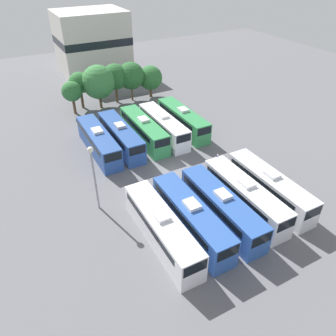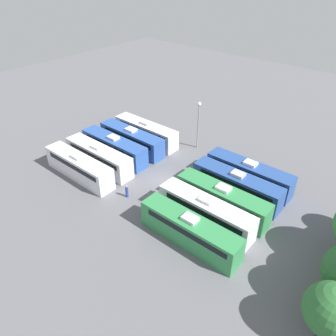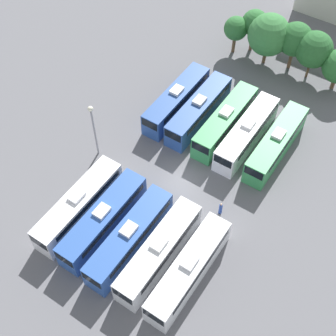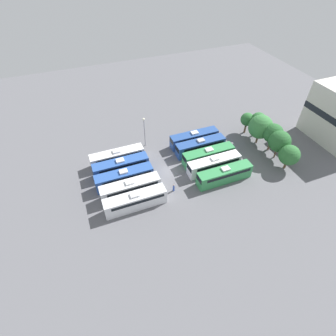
{
  "view_description": "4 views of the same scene",
  "coord_description": "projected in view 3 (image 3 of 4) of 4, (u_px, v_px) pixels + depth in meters",
  "views": [
    {
      "loc": [
        -16.18,
        -28.42,
        23.03
      ],
      "look_at": [
        -1.73,
        -1.44,
        2.19
      ],
      "focal_mm": 35.0,
      "sensor_mm": 36.0,
      "label": 1
    },
    {
      "loc": [
        26.69,
        23.59,
        25.34
      ],
      "look_at": [
        -0.95,
        0.16,
        1.53
      ],
      "focal_mm": 35.0,
      "sensor_mm": 36.0,
      "label": 2
    },
    {
      "loc": [
        15.41,
        -25.73,
        41.61
      ],
      "look_at": [
        -0.93,
        -1.19,
        3.22
      ],
      "focal_mm": 50.0,
      "sensor_mm": 36.0,
      "label": 3
    },
    {
      "loc": [
        37.06,
        -14.64,
        38.27
      ],
      "look_at": [
        1.52,
        -0.64,
        2.48
      ],
      "focal_mm": 28.0,
      "sensor_mm": 36.0,
      "label": 4
    }
  ],
  "objects": [
    {
      "name": "bus_4",
      "position": [
        189.0,
        269.0,
        43.16
      ],
      "size": [
        2.49,
        11.45,
        3.43
      ],
      "color": "silver",
      "rests_on": "ground_plane"
    },
    {
      "name": "tree_4",
      "position": [
        314.0,
        50.0,
        58.28
      ],
      "size": [
        4.67,
        4.67,
        6.74
      ],
      "color": "brown",
      "rests_on": "ground_plane"
    },
    {
      "name": "bus_3",
      "position": [
        159.0,
        251.0,
        44.3
      ],
      "size": [
        2.49,
        11.45,
        3.43
      ],
      "color": "silver",
      "rests_on": "ground_plane"
    },
    {
      "name": "tree_1",
      "position": [
        255.0,
        23.0,
        61.76
      ],
      "size": [
        3.5,
        3.5,
        6.11
      ],
      "color": "brown",
      "rests_on": "ground_plane"
    },
    {
      "name": "bus_2",
      "position": [
        130.0,
        237.0,
        45.2
      ],
      "size": [
        2.49,
        11.45,
        3.43
      ],
      "color": "#2D56A8",
      "rests_on": "ground_plane"
    },
    {
      "name": "bus_6",
      "position": [
        199.0,
        110.0,
        55.68
      ],
      "size": [
        2.49,
        11.45,
        3.43
      ],
      "color": "#284C93",
      "rests_on": "ground_plane"
    },
    {
      "name": "tree_2",
      "position": [
        269.0,
        35.0,
        60.0
      ],
      "size": [
        5.5,
        5.5,
        7.21
      ],
      "color": "brown",
      "rests_on": "ground_plane"
    },
    {
      "name": "bus_8",
      "position": [
        247.0,
        133.0,
        53.46
      ],
      "size": [
        2.49,
        11.45,
        3.43
      ],
      "color": "white",
      "rests_on": "ground_plane"
    },
    {
      "name": "bus_1",
      "position": [
        104.0,
        219.0,
        46.43
      ],
      "size": [
        2.49,
        11.45,
        3.43
      ],
      "color": "#2D56A8",
      "rests_on": "ground_plane"
    },
    {
      "name": "tree_0",
      "position": [
        236.0,
        29.0,
        61.95
      ],
      "size": [
        3.22,
        3.22,
        5.4
      ],
      "color": "brown",
      "rests_on": "ground_plane"
    },
    {
      "name": "bus_7",
      "position": [
        225.0,
        121.0,
        54.58
      ],
      "size": [
        2.49,
        11.45,
        3.43
      ],
      "color": "#338C4C",
      "rests_on": "ground_plane"
    },
    {
      "name": "light_pole",
      "position": [
        93.0,
        123.0,
        49.77
      ],
      "size": [
        0.6,
        0.6,
        7.46
      ],
      "color": "gray",
      "rests_on": "ground_plane"
    },
    {
      "name": "ground_plane",
      "position": [
        181.0,
        182.0,
        51.25
      ],
      "size": [
        125.1,
        125.1,
        0.0
      ],
      "primitive_type": "plane",
      "color": "slate"
    },
    {
      "name": "bus_9",
      "position": [
        276.0,
        143.0,
        52.5
      ],
      "size": [
        2.49,
        11.45,
        3.43
      ],
      "color": "#338C4C",
      "rests_on": "ground_plane"
    },
    {
      "name": "bus_5",
      "position": [
        177.0,
        100.0,
        56.73
      ],
      "size": [
        2.49,
        11.45,
        3.43
      ],
      "color": "#284C93",
      "rests_on": "ground_plane"
    },
    {
      "name": "tree_3",
      "position": [
        295.0,
        39.0,
        59.32
      ],
      "size": [
        4.38,
        4.38,
        6.74
      ],
      "color": "brown",
      "rests_on": "ground_plane"
    },
    {
      "name": "worker_person",
      "position": [
        221.0,
        209.0,
        48.25
      ],
      "size": [
        0.36,
        0.36,
        1.69
      ],
      "color": "navy",
      "rests_on": "ground_plane"
    },
    {
      "name": "bus_0",
      "position": [
        79.0,
        205.0,
        47.48
      ],
      "size": [
        2.49,
        11.45,
        3.43
      ],
      "color": "white",
      "rests_on": "ground_plane"
    }
  ]
}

